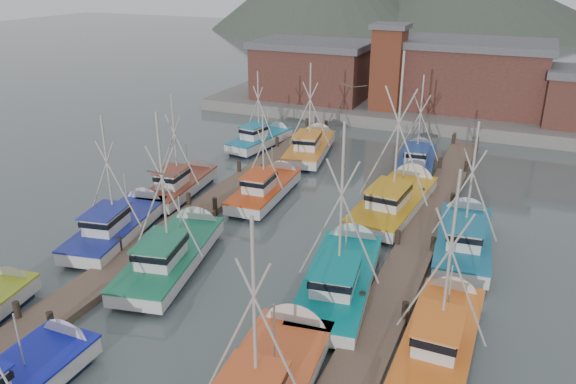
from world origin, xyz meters
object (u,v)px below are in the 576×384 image
at_px(lookout_tower, 388,66).
at_px(boat_12, 311,147).
at_px(boat_8, 267,188).
at_px(boat_4, 175,253).

xyz_separation_m(lookout_tower, boat_12, (-2.89, -13.78, -4.87)).
bearing_deg(boat_12, boat_8, -95.91).
bearing_deg(lookout_tower, boat_8, -95.22).
height_order(lookout_tower, boat_4, lookout_tower).
height_order(boat_8, boat_12, boat_12).
bearing_deg(boat_12, boat_4, -99.35).
distance_m(lookout_tower, boat_12, 14.90).
relative_size(boat_8, boat_12, 0.89).
relative_size(lookout_tower, boat_8, 0.99).
height_order(lookout_tower, boat_8, lookout_tower).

